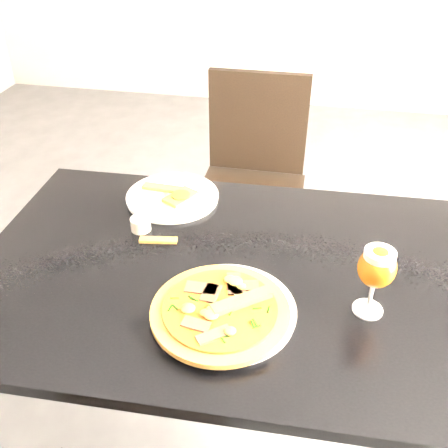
% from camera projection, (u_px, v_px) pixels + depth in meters
% --- Properties ---
extents(ground, '(6.00, 6.00, 0.00)m').
position_uv_depth(ground, '(228.00, 439.00, 1.64)').
color(ground, '#4A4A4C').
rests_on(ground, ground).
extents(dining_table, '(1.23, 0.84, 0.75)m').
position_uv_depth(dining_table, '(222.00, 294.00, 1.25)').
color(dining_table, black).
rests_on(dining_table, ground).
extents(chair_far, '(0.42, 0.42, 0.91)m').
position_uv_depth(chair_far, '(252.00, 181.00, 2.04)').
color(chair_far, black).
rests_on(chair_far, ground).
extents(plate_main, '(0.35, 0.35, 0.02)m').
position_uv_depth(plate_main, '(228.00, 311.00, 1.07)').
color(plate_main, white).
rests_on(plate_main, dining_table).
extents(pizza, '(0.29, 0.29, 0.03)m').
position_uv_depth(pizza, '(221.00, 310.00, 1.05)').
color(pizza, '#A05226').
rests_on(pizza, plate_main).
extents(plate_second, '(0.33, 0.33, 0.01)m').
position_uv_depth(plate_second, '(173.00, 197.00, 1.45)').
color(plate_second, white).
rests_on(plate_second, dining_table).
extents(crust_scraps, '(0.17, 0.11, 0.01)m').
position_uv_depth(crust_scraps, '(174.00, 194.00, 1.44)').
color(crust_scraps, '#A05226').
rests_on(crust_scraps, plate_second).
extents(loose_crust, '(0.10, 0.04, 0.01)m').
position_uv_depth(loose_crust, '(158.00, 240.00, 1.28)').
color(loose_crust, '#A05226').
rests_on(loose_crust, dining_table).
extents(sauce_cup, '(0.05, 0.05, 0.04)m').
position_uv_depth(sauce_cup, '(141.00, 223.00, 1.32)').
color(sauce_cup, silver).
rests_on(sauce_cup, dining_table).
extents(beer_glass, '(0.08, 0.08, 0.17)m').
position_uv_depth(beer_glass, '(377.00, 268.00, 1.01)').
color(beer_glass, silver).
rests_on(beer_glass, dining_table).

